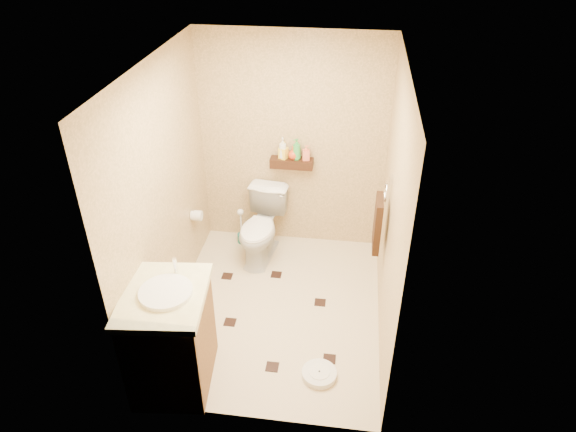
# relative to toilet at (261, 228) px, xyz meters

# --- Properties ---
(ground) EXTENTS (2.50, 2.50, 0.00)m
(ground) POSITION_rel_toilet_xyz_m (0.29, -0.83, -0.39)
(ground) COLOR beige
(ground) RESTS_ON ground
(wall_back) EXTENTS (2.00, 0.04, 2.40)m
(wall_back) POSITION_rel_toilet_xyz_m (0.29, 0.42, 0.81)
(wall_back) COLOR tan
(wall_back) RESTS_ON ground
(wall_front) EXTENTS (2.00, 0.04, 2.40)m
(wall_front) POSITION_rel_toilet_xyz_m (0.29, -2.08, 0.81)
(wall_front) COLOR tan
(wall_front) RESTS_ON ground
(wall_left) EXTENTS (0.04, 2.50, 2.40)m
(wall_left) POSITION_rel_toilet_xyz_m (-0.71, -0.83, 0.81)
(wall_left) COLOR tan
(wall_left) RESTS_ON ground
(wall_right) EXTENTS (0.04, 2.50, 2.40)m
(wall_right) POSITION_rel_toilet_xyz_m (1.29, -0.83, 0.81)
(wall_right) COLOR tan
(wall_right) RESTS_ON ground
(ceiling) EXTENTS (2.00, 2.50, 0.02)m
(ceiling) POSITION_rel_toilet_xyz_m (0.29, -0.83, 2.01)
(ceiling) COLOR silver
(ceiling) RESTS_ON wall_back
(wall_shelf) EXTENTS (0.46, 0.14, 0.10)m
(wall_shelf) POSITION_rel_toilet_xyz_m (0.29, 0.34, 0.63)
(wall_shelf) COLOR #341C0E
(wall_shelf) RESTS_ON wall_back
(floor_accents) EXTENTS (1.27, 1.36, 0.01)m
(floor_accents) POSITION_rel_toilet_xyz_m (0.29, -0.91, -0.38)
(floor_accents) COLOR black
(floor_accents) RESTS_ON ground
(toilet) EXTENTS (0.52, 0.81, 0.77)m
(toilet) POSITION_rel_toilet_xyz_m (0.00, 0.00, 0.00)
(toilet) COLOR white
(toilet) RESTS_ON ground
(vanity) EXTENTS (0.70, 0.82, 1.08)m
(vanity) POSITION_rel_toilet_xyz_m (-0.41, -1.78, 0.09)
(vanity) COLOR brown
(vanity) RESTS_ON ground
(bathroom_scale) EXTENTS (0.31, 0.31, 0.06)m
(bathroom_scale) POSITION_rel_toilet_xyz_m (0.78, -1.61, -0.36)
(bathroom_scale) COLOR white
(bathroom_scale) RESTS_ON ground
(toilet_brush) EXTENTS (0.10, 0.10, 0.45)m
(toilet_brush) POSITION_rel_toilet_xyz_m (-0.28, 0.24, -0.23)
(toilet_brush) COLOR #196461
(toilet_brush) RESTS_ON ground
(towel_ring) EXTENTS (0.12, 0.30, 0.76)m
(towel_ring) POSITION_rel_toilet_xyz_m (1.20, -0.58, 0.56)
(towel_ring) COLOR silver
(towel_ring) RESTS_ON wall_right
(toilet_paper) EXTENTS (0.12, 0.11, 0.12)m
(toilet_paper) POSITION_rel_toilet_xyz_m (-0.65, -0.18, 0.22)
(toilet_paper) COLOR white
(toilet_paper) RESTS_ON wall_left
(bottle_a) EXTENTS (0.11, 0.11, 0.23)m
(bottle_a) POSITION_rel_toilet_xyz_m (0.19, 0.34, 0.80)
(bottle_a) COLOR silver
(bottle_a) RESTS_ON wall_shelf
(bottle_b) EXTENTS (0.11, 0.11, 0.18)m
(bottle_b) POSITION_rel_toilet_xyz_m (0.20, 0.34, 0.78)
(bottle_b) COLOR yellow
(bottle_b) RESTS_ON wall_shelf
(bottle_c) EXTENTS (0.15, 0.15, 0.14)m
(bottle_c) POSITION_rel_toilet_xyz_m (0.31, 0.34, 0.75)
(bottle_c) COLOR red
(bottle_c) RESTS_ON wall_shelf
(bottle_d) EXTENTS (0.13, 0.13, 0.23)m
(bottle_d) POSITION_rel_toilet_xyz_m (0.34, 0.34, 0.80)
(bottle_d) COLOR green
(bottle_d) RESTS_ON wall_shelf
(bottle_e) EXTENTS (0.09, 0.09, 0.16)m
(bottle_e) POSITION_rel_toilet_xyz_m (0.44, 0.34, 0.77)
(bottle_e) COLOR #EC704E
(bottle_e) RESTS_ON wall_shelf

